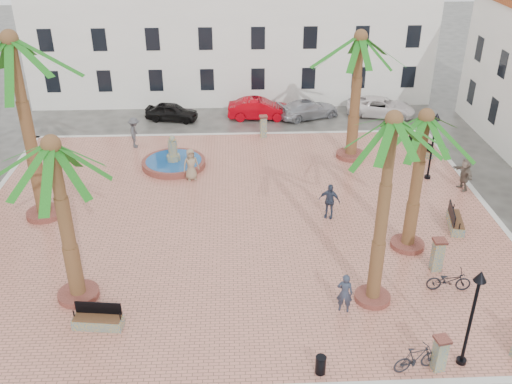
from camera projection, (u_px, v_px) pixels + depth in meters
ground at (236, 220)px, 28.55m from camera, size 120.00×120.00×0.00m
plaza at (236, 219)px, 28.52m from camera, size 26.00×22.00×0.15m
kerb_n at (234, 135)px, 38.19m from camera, size 26.30×0.30×0.16m
kerb_e at (491, 213)px, 29.02m from camera, size 0.30×22.30×0.16m
building_north at (232, 33)px, 43.88m from camera, size 30.40×7.40×9.50m
fountain at (174, 162)px, 33.66m from camera, size 3.73×3.73×1.93m
palm_nw at (14, 61)px, 24.95m from camera, size 5.80×5.80×9.26m
palm_sw at (55, 166)px, 20.28m from camera, size 5.34×5.34×7.05m
palm_s at (391, 141)px, 19.63m from camera, size 4.66×4.66×8.01m
palm_e at (424, 134)px, 23.61m from camera, size 4.99×4.99×6.70m
palm_ne at (359, 53)px, 31.89m from camera, size 5.74×5.74×7.71m
bench_s at (98, 321)px, 21.33m from camera, size 1.92×0.79×0.99m
bench_e at (455, 222)px, 27.59m from camera, size 0.97×2.03×1.03m
bench_ne at (421, 150)px, 35.16m from camera, size 1.48×1.90×0.99m
lamppost_s at (475, 303)px, 18.60m from camera, size 0.43×0.43×3.91m
lamppost_e at (434, 135)px, 31.10m from camera, size 0.42×0.42×3.91m
bollard_se at (440, 353)px, 19.26m from camera, size 0.57×0.57×1.37m
bollard_n at (263, 126)px, 37.35m from camera, size 0.56×0.56×1.46m
bollard_e at (438, 254)px, 24.30m from camera, size 0.55×0.55×1.52m
litter_bin at (321, 365)px, 19.27m from camera, size 0.36×0.36×0.71m
cyclist_a at (345, 293)px, 21.89m from camera, size 0.71×0.56×1.71m
bicycle_a at (449, 280)px, 23.20m from camera, size 1.84×0.75×0.95m
bicycle_b at (416, 358)px, 19.33m from camera, size 1.75×0.86×1.01m
pedestrian_fountain_a at (191, 165)px, 31.81m from camera, size 1.04×0.85×1.84m
pedestrian_fountain_b at (329, 201)px, 28.16m from camera, size 1.16×0.81×1.83m
pedestrian_north at (135, 133)px, 35.76m from camera, size 0.83×1.32×1.96m
pedestrian_east at (465, 174)px, 30.77m from camera, size 0.86×1.78×1.84m
car_black at (172, 112)px, 40.49m from camera, size 3.93×2.20×1.26m
car_red at (259, 109)px, 40.71m from camera, size 4.53×1.78×1.47m
car_silver at (308, 109)px, 40.91m from camera, size 4.82×3.28×1.30m
car_white at (381, 107)px, 41.24m from camera, size 5.29×3.39×1.36m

